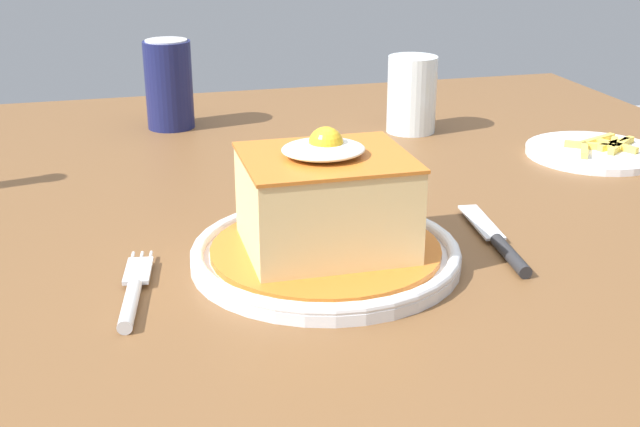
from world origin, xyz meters
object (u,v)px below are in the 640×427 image
at_px(drinking_glass, 412,100).
at_px(side_plate_fries, 595,152).
at_px(fork, 133,293).
at_px(soda_can, 169,84).
at_px(knife, 501,245).
at_px(main_plate, 326,253).

height_order(drinking_glass, side_plate_fries, drinking_glass).
xyz_separation_m(fork, drinking_glass, (0.40, 0.43, 0.04)).
xyz_separation_m(fork, soda_can, (0.08, 0.53, 0.06)).
height_order(fork, knife, same).
bearing_deg(drinking_glass, knife, -98.80).
bearing_deg(main_plate, drinking_glass, 60.05).
height_order(main_plate, knife, main_plate).
bearing_deg(side_plate_fries, knife, -135.58).
bearing_deg(fork, drinking_glass, 46.95).
bearing_deg(fork, knife, 2.57).
xyz_separation_m(knife, soda_can, (-0.26, 0.52, 0.06)).
xyz_separation_m(soda_can, side_plate_fries, (0.51, -0.27, -0.06)).
relative_size(fork, side_plate_fries, 0.83).
distance_m(knife, soda_can, 0.58).
height_order(main_plate, side_plate_fries, main_plate).
height_order(knife, side_plate_fries, side_plate_fries).
relative_size(main_plate, drinking_glass, 2.31).
relative_size(soda_can, side_plate_fries, 0.73).
xyz_separation_m(main_plate, fork, (-0.17, -0.03, -0.00)).
distance_m(knife, side_plate_fries, 0.35).
distance_m(main_plate, fork, 0.17).
height_order(knife, drinking_glass, drinking_glass).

